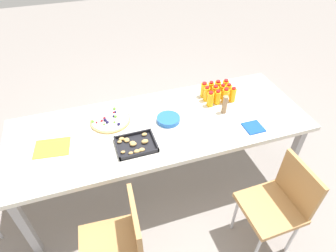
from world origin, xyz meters
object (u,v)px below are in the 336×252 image
at_px(chair_far_left, 280,201).
at_px(juice_bottle_3, 204,90).
at_px(juice_bottle_11, 210,99).
at_px(juice_bottle_5, 222,92).
at_px(juice_bottle_8, 233,95).
at_px(juice_bottle_4, 228,90).
at_px(juice_bottle_1, 218,87).
at_px(fruit_pizza, 110,120).
at_px(cardboard_tube, 225,105).
at_px(juice_bottle_7, 207,94).
at_px(chair_far_right, 120,241).
at_px(juice_bottle_10, 217,97).
at_px(juice_bottle_0, 225,87).
at_px(napkin_stack, 253,127).
at_px(plate_stack, 168,119).
at_px(snack_tray, 136,145).
at_px(juice_bottle_9, 225,96).
at_px(juice_bottle_2, 211,89).
at_px(juice_bottle_6, 215,93).
at_px(paper_folder, 52,148).
at_px(party_table, 161,129).

xyz_separation_m(chair_far_left, juice_bottle_3, (0.15, -1.09, 0.32)).
bearing_deg(juice_bottle_11, juice_bottle_5, -153.37).
bearing_deg(juice_bottle_8, juice_bottle_4, -89.84).
distance_m(juice_bottle_1, fruit_pizza, 1.04).
bearing_deg(cardboard_tube, juice_bottle_7, -70.88).
relative_size(chair_far_right, juice_bottle_3, 5.58).
relative_size(juice_bottle_3, juice_bottle_10, 1.06).
bearing_deg(juice_bottle_0, juice_bottle_11, 33.56).
height_order(chair_far_right, juice_bottle_7, juice_bottle_7).
relative_size(chair_far_right, napkin_stack, 5.53).
relative_size(juice_bottle_5, cardboard_tube, 0.86).
bearing_deg(fruit_pizza, juice_bottle_10, 176.96).
bearing_deg(plate_stack, cardboard_tube, 175.72).
bearing_deg(chair_far_left, snack_tray, 53.44).
relative_size(juice_bottle_10, juice_bottle_11, 0.96).
distance_m(juice_bottle_0, juice_bottle_8, 0.15).
height_order(juice_bottle_4, juice_bottle_9, juice_bottle_9).
xyz_separation_m(juice_bottle_8, fruit_pizza, (1.11, -0.06, -0.06)).
distance_m(juice_bottle_2, juice_bottle_7, 0.10).
distance_m(juice_bottle_0, juice_bottle_11, 0.27).
relative_size(juice_bottle_6, juice_bottle_11, 1.02).
distance_m(juice_bottle_8, cardboard_tube, 0.20).
xyz_separation_m(chair_far_left, snack_tray, (0.91, -0.64, 0.26)).
height_order(chair_far_left, juice_bottle_8, juice_bottle_8).
bearing_deg(juice_bottle_1, juice_bottle_8, 115.06).
bearing_deg(napkin_stack, juice_bottle_3, -68.89).
xyz_separation_m(juice_bottle_5, juice_bottle_10, (0.08, 0.07, -0.00)).
bearing_deg(juice_bottle_1, juice_bottle_4, 134.85).
bearing_deg(juice_bottle_8, chair_far_left, 86.13).
bearing_deg(juice_bottle_10, fruit_pizza, -3.04).
bearing_deg(juice_bottle_9, juice_bottle_11, 1.03).
relative_size(juice_bottle_7, paper_folder, 0.57).
bearing_deg(plate_stack, juice_bottle_1, -156.18).
xyz_separation_m(juice_bottle_1, juice_bottle_9, (-0.00, 0.16, 0.01)).
height_order(juice_bottle_6, plate_stack, juice_bottle_6).
bearing_deg(juice_bottle_11, juice_bottle_9, -178.97).
relative_size(juice_bottle_4, snack_tray, 0.44).
xyz_separation_m(juice_bottle_1, cardboard_tube, (0.07, 0.29, 0.02)).
height_order(juice_bottle_7, juice_bottle_9, juice_bottle_9).
bearing_deg(juice_bottle_9, juice_bottle_4, -131.64).
xyz_separation_m(party_table, cardboard_tube, (-0.56, 0.03, 0.14)).
distance_m(juice_bottle_8, juice_bottle_9, 0.07).
distance_m(juice_bottle_9, paper_folder, 1.51).
xyz_separation_m(juice_bottle_9, snack_tray, (0.90, 0.30, -0.06)).
bearing_deg(chair_far_left, plate_stack, 33.16).
distance_m(juice_bottle_1, juice_bottle_3, 0.14).
bearing_deg(juice_bottle_11, juice_bottle_10, -173.16).
bearing_deg(juice_bottle_5, napkin_stack, 97.07).
relative_size(juice_bottle_8, juice_bottle_9, 0.97).
xyz_separation_m(juice_bottle_3, juice_bottle_5, (-0.15, 0.07, -0.00)).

